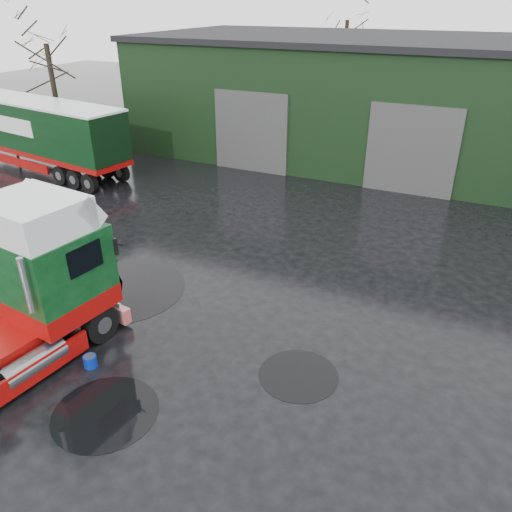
% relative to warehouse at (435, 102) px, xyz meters
% --- Properties ---
extents(ground, '(100.00, 100.00, 0.00)m').
position_rel_warehouse_xyz_m(ground, '(-2.00, -20.00, -3.16)').
color(ground, black).
extents(warehouse, '(32.40, 12.40, 6.30)m').
position_rel_warehouse_xyz_m(warehouse, '(0.00, 0.00, 0.00)').
color(warehouse, black).
rests_on(warehouse, ground).
extents(trailer_left, '(11.85, 4.11, 3.61)m').
position_rel_warehouse_xyz_m(trailer_left, '(-18.00, -10.59, -1.35)').
color(trailer_left, silver).
rests_on(trailer_left, ground).
extents(wash_bucket, '(0.34, 0.34, 0.31)m').
position_rel_warehouse_xyz_m(wash_bucket, '(-4.71, -21.88, -3.00)').
color(wash_bucket, '#062290').
rests_on(wash_bucket, ground).
extents(tree_left, '(4.40, 4.40, 8.50)m').
position_rel_warehouse_xyz_m(tree_left, '(-19.00, -8.00, 1.09)').
color(tree_left, black).
rests_on(tree_left, ground).
extents(tree_back_a, '(4.40, 4.40, 9.50)m').
position_rel_warehouse_xyz_m(tree_back_a, '(-8.00, 10.00, 1.59)').
color(tree_back_a, black).
rests_on(tree_back_a, ground).
extents(puddle_0, '(2.34, 2.34, 0.01)m').
position_rel_warehouse_xyz_m(puddle_0, '(-3.34, -22.95, -3.15)').
color(puddle_0, black).
rests_on(puddle_0, ground).
extents(puddle_1, '(1.95, 1.95, 0.01)m').
position_rel_warehouse_xyz_m(puddle_1, '(0.05, -19.98, -3.15)').
color(puddle_1, black).
rests_on(puddle_1, ground).
extents(puddle_2, '(4.11, 4.11, 0.01)m').
position_rel_warehouse_xyz_m(puddle_2, '(-8.12, -19.69, -3.15)').
color(puddle_2, black).
rests_on(puddle_2, ground).
extents(puddle_4, '(4.01, 4.01, 0.01)m').
position_rel_warehouse_xyz_m(puddle_4, '(-6.42, -18.60, -3.15)').
color(puddle_4, black).
rests_on(puddle_4, ground).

